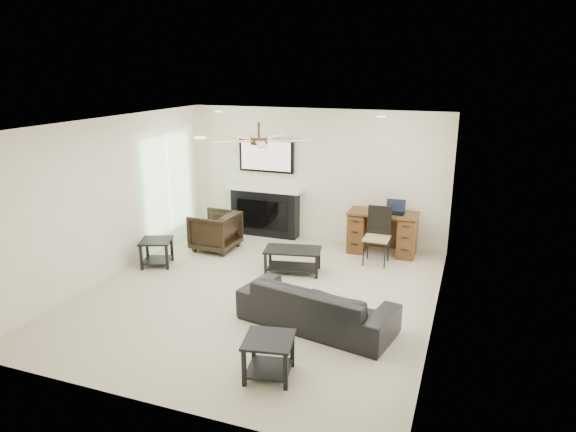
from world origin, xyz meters
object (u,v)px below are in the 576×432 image
(sofa, at_px, (317,305))
(armchair, at_px, (215,231))
(coffee_table, at_px, (293,261))
(desk, at_px, (382,233))
(fireplace_unit, at_px, (264,188))

(sofa, xyz_separation_m, armchair, (-2.60, 2.15, 0.06))
(sofa, bearing_deg, armchair, -28.42)
(coffee_table, relative_size, desk, 0.74)
(coffee_table, bearing_deg, fireplace_unit, 114.18)
(coffee_table, bearing_deg, sofa, -72.22)
(sofa, bearing_deg, coffee_table, -49.47)
(fireplace_unit, bearing_deg, sofa, -57.30)
(sofa, relative_size, coffee_table, 2.23)
(sofa, bearing_deg, fireplace_unit, -46.13)
(coffee_table, relative_size, fireplace_unit, 0.47)
(sofa, bearing_deg, desk, -84.47)
(coffee_table, distance_m, desk, 1.85)
(sofa, height_order, armchair, armchair)
(coffee_table, bearing_deg, desk, 37.99)
(armchair, height_order, desk, desk)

